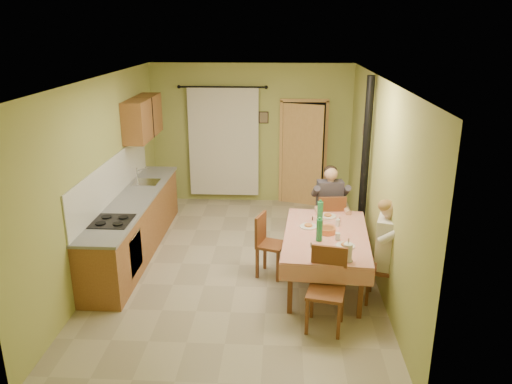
# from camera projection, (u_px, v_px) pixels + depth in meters

# --- Properties ---
(floor) EXTENTS (4.00, 6.00, 0.01)m
(floor) POSITION_uv_depth(u_px,v_px,m) (239.00, 265.00, 7.64)
(floor) COLOR tan
(floor) RESTS_ON ground
(room_shell) EXTENTS (4.04, 6.04, 2.82)m
(room_shell) POSITION_uv_depth(u_px,v_px,m) (238.00, 149.00, 7.06)
(room_shell) COLOR #A4AA57
(room_shell) RESTS_ON ground
(kitchen_run) EXTENTS (0.64, 3.64, 1.56)m
(kitchen_run) POSITION_uv_depth(u_px,v_px,m) (135.00, 224.00, 7.95)
(kitchen_run) COLOR brown
(kitchen_run) RESTS_ON ground
(upper_cabinets) EXTENTS (0.35, 1.40, 0.70)m
(upper_cabinets) POSITION_uv_depth(u_px,v_px,m) (143.00, 118.00, 8.72)
(upper_cabinets) COLOR brown
(upper_cabinets) RESTS_ON room_shell
(curtain) EXTENTS (1.70, 0.07, 2.22)m
(curtain) POSITION_uv_depth(u_px,v_px,m) (224.00, 142.00, 10.01)
(curtain) COLOR black
(curtain) RESTS_ON ground
(doorway) EXTENTS (0.96, 0.30, 2.15)m
(doorway) POSITION_uv_depth(u_px,v_px,m) (303.00, 153.00, 10.01)
(doorway) COLOR black
(doorway) RESTS_ON ground
(dining_table) EXTENTS (1.29, 2.00, 0.76)m
(dining_table) POSITION_uv_depth(u_px,v_px,m) (325.00, 259.00, 6.97)
(dining_table) COLOR tan
(dining_table) RESTS_ON ground
(tableware) EXTENTS (0.70, 1.66, 0.33)m
(tableware) POSITION_uv_depth(u_px,v_px,m) (328.00, 233.00, 6.73)
(tableware) COLOR white
(tableware) RESTS_ON dining_table
(chair_far) EXTENTS (0.47, 0.47, 0.99)m
(chair_far) POSITION_uv_depth(u_px,v_px,m) (328.00, 235.00, 8.01)
(chair_far) COLOR brown
(chair_far) RESTS_ON ground
(chair_near) EXTENTS (0.51, 0.51, 0.99)m
(chair_near) POSITION_uv_depth(u_px,v_px,m) (325.00, 306.00, 5.98)
(chair_near) COLOR brown
(chair_near) RESTS_ON ground
(chair_right) EXTENTS (0.55, 0.55, 1.01)m
(chair_right) POSITION_uv_depth(u_px,v_px,m) (386.00, 281.00, 6.55)
(chair_right) COLOR brown
(chair_right) RESTS_ON ground
(chair_left) EXTENTS (0.48, 0.48, 0.93)m
(chair_left) POSITION_uv_depth(u_px,v_px,m) (270.00, 257.00, 7.25)
(chair_left) COLOR brown
(chair_left) RESTS_ON ground
(man_far) EXTENTS (0.61, 0.49, 1.39)m
(man_far) POSITION_uv_depth(u_px,v_px,m) (330.00, 200.00, 7.84)
(man_far) COLOR #38333D
(man_far) RESTS_ON chair_far
(man_right) EXTENTS (0.56, 0.64, 1.39)m
(man_right) POSITION_uv_depth(u_px,v_px,m) (388.00, 240.00, 6.37)
(man_right) COLOR silver
(man_right) RESTS_ON chair_right
(stove_flue) EXTENTS (0.24, 0.24, 2.80)m
(stove_flue) POSITION_uv_depth(u_px,v_px,m) (363.00, 191.00, 7.79)
(stove_flue) COLOR black
(stove_flue) RESTS_ON ground
(picture_back) EXTENTS (0.19, 0.03, 0.23)m
(picture_back) POSITION_uv_depth(u_px,v_px,m) (264.00, 117.00, 9.88)
(picture_back) COLOR black
(picture_back) RESTS_ON room_shell
(picture_right) EXTENTS (0.03, 0.31, 0.21)m
(picture_right) POSITION_uv_depth(u_px,v_px,m) (365.00, 131.00, 8.09)
(picture_right) COLOR brown
(picture_right) RESTS_ON room_shell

